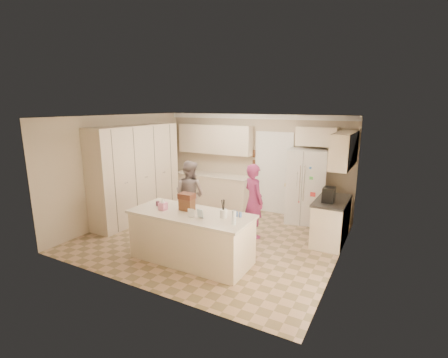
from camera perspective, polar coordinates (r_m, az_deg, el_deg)
The scene contains 41 objects.
floor at distance 7.22m, azimuth -2.05°, elevation -10.26°, with size 5.20×4.60×0.02m, color tan.
ceiling at distance 6.65m, azimuth -2.24°, elevation 11.00°, with size 5.20×4.60×0.02m, color white.
wall_back at distance 8.84m, azimuth 5.50°, elevation 2.88°, with size 5.20×0.02×2.60m, color #C6B397.
wall_front at distance 5.04m, azimuth -15.67°, elevation -5.27°, with size 5.20×0.02×2.60m, color #C6B397.
wall_left at distance 8.42m, azimuth -17.63°, elevation 1.83°, with size 0.02×4.60×2.60m, color #C6B397.
wall_right at distance 5.97m, azimuth 20.02°, elevation -2.76°, with size 0.02×4.60×2.60m, color #C6B397.
crown_back at distance 8.67m, azimuth 5.54°, elevation 10.86°, with size 5.20×0.08×0.12m, color white.
pantry_bank at distance 8.37m, azimuth -15.11°, elevation 1.05°, with size 0.60×2.60×2.35m, color beige.
back_base_cab at distance 9.26m, azimuth -1.94°, elevation -2.06°, with size 2.20×0.60×0.88m, color beige.
back_countertop at distance 9.15m, azimuth -1.99°, elevation 0.71°, with size 2.24×0.63×0.04m, color #EEE4C8.
back_upper_cab at distance 9.10m, azimuth -1.61°, elevation 7.03°, with size 2.20×0.35×0.80m, color beige.
doorway_opening at distance 8.67m, azimuth 8.73°, elevation 0.90°, with size 0.90×0.06×2.10m, color black.
doorway_casing at distance 8.63m, azimuth 8.65°, elevation 0.86°, with size 1.02×0.03×2.22m, color white.
wall_frame_upper at distance 8.76m, azimuth 5.55°, elevation 4.44°, with size 0.15×0.02×0.20m, color brown.
wall_frame_lower at distance 8.80m, azimuth 5.51°, elevation 2.70°, with size 0.15×0.02×0.20m, color brown.
refrigerator at distance 8.12m, azimuth 14.16°, elevation -1.26°, with size 0.90×0.70×1.80m, color white.
fridge_seam at distance 7.78m, azimuth 13.50°, elevation -1.82°, with size 0.01×0.02×1.78m, color gray.
fridge_dispenser at distance 7.77m, azimuth 12.01°, elevation 0.13°, with size 0.22×0.03×0.35m, color black.
fridge_handle_l at distance 7.74m, azimuth 13.17°, elevation -0.73°, with size 0.02×0.02×0.85m, color silver.
fridge_handle_r at distance 7.72m, azimuth 13.89°, elevation -0.81°, with size 0.02×0.02×0.85m, color silver.
over_fridge_cab at distance 8.06m, azimuth 16.03°, elevation 7.21°, with size 0.95×0.35×0.45m, color beige.
right_base_cab at distance 7.21m, azimuth 18.28°, elevation -7.14°, with size 0.60×1.20×0.88m, color beige.
right_countertop at distance 7.07m, azimuth 18.47°, elevation -3.62°, with size 0.63×1.24×0.04m, color #2D2B28.
right_upper_cab at distance 7.04m, azimuth 20.45°, elevation 4.91°, with size 0.35×1.50×0.70m, color beige.
coffee_maker at distance 6.84m, azimuth 17.94°, elevation -2.65°, with size 0.22×0.28×0.30m, color black.
island_base at distance 6.09m, azimuth -5.77°, elevation -10.25°, with size 2.20×0.90×0.88m, color beige.
island_top at distance 5.93m, azimuth -5.87°, elevation -6.16°, with size 2.28×0.96×0.05m, color #EEE4C8.
utensil_crock at distance 5.61m, azimuth -0.08°, elevation -6.12°, with size 0.13×0.13×0.15m, color white.
tissue_box at distance 6.14m, azimuth -10.68°, elevation -4.72°, with size 0.13×0.13×0.14m, color pink.
tissue_plume at distance 6.11m, azimuth -10.72°, elevation -3.73°, with size 0.08×0.08×0.08m, color white.
dollhouse_body at distance 6.05m, azimuth -6.55°, elevation -4.45°, with size 0.26×0.18×0.22m, color brown.
dollhouse_roof at distance 6.00m, azimuth -6.58°, elevation -2.99°, with size 0.28×0.20×0.10m, color #592D1E.
jam_jar at distance 6.41m, azimuth -11.57°, elevation -4.23°, with size 0.07×0.07×0.09m, color #59263F.
greeting_card_a at distance 5.66m, azimuth -5.78°, elevation -5.98°, with size 0.12×0.01×0.16m, color white.
greeting_card_b at distance 5.62m, azimuth -4.21°, elevation -6.08°, with size 0.12×0.01×0.16m, color silver.
water_bottle at distance 5.30m, azimuth 1.75°, elevation -6.77°, with size 0.07×0.07×0.24m, color silver.
shaker_salt at distance 5.69m, azimuth 2.26°, elevation -6.17°, with size 0.05×0.05×0.09m, color #4868AB.
shaker_pepper at distance 5.67m, azimuth 2.89°, elevation -6.28°, with size 0.05×0.05×0.09m, color #4868AB.
teen_boy at distance 7.62m, azimuth -6.05°, elevation -2.69°, with size 0.77×0.60×1.59m, color gray.
teen_girl at distance 7.05m, azimuth 5.22°, elevation -3.82°, with size 0.59×0.39×1.62m, color #9F3084.
fridge_magnets at distance 7.77m, azimuth 13.48°, elevation -1.84°, with size 0.76×0.02×1.44m, color tan, non-canonical shape.
Camera 1 is at (3.39, -5.71, 2.83)m, focal length 26.00 mm.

